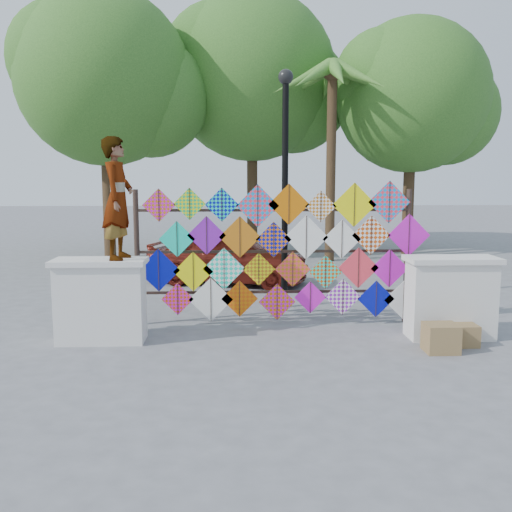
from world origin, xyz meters
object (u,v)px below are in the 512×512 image
at_px(kite_rack, 282,253).
at_px(lamppost, 285,167).
at_px(vendor_woman, 118,198).
at_px(sedan, 228,256).

bearing_deg(kite_rack, lamppost, 82.58).
relative_size(vendor_woman, lamppost, 0.41).
bearing_deg(vendor_woman, lamppost, -43.20).
xyz_separation_m(sedan, lamppost, (1.10, -2.53, 2.04)).
bearing_deg(sedan, kite_rack, -148.56).
distance_m(kite_rack, sedan, 3.96).
distance_m(sedan, lamppost, 3.44).
bearing_deg(sedan, vendor_woman, 179.04).
bearing_deg(lamppost, sedan, 113.54).
xyz_separation_m(vendor_woman, sedan, (1.59, 4.73, -1.54)).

